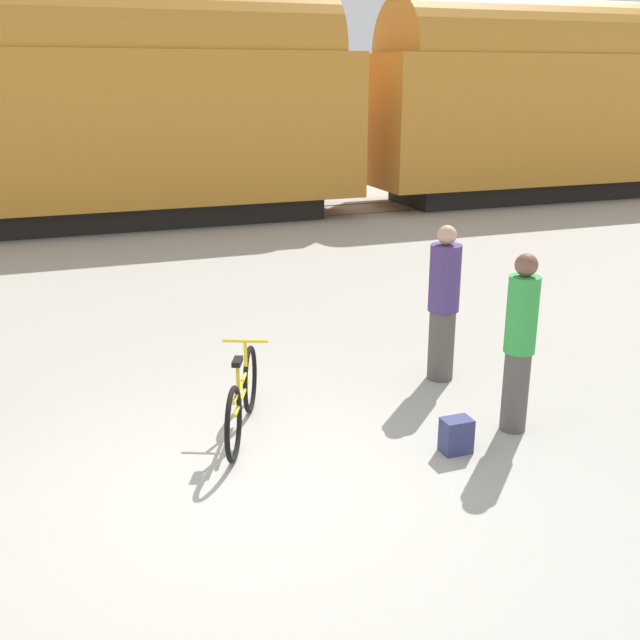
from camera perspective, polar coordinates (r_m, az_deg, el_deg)
ground_plane at (r=6.71m, az=-5.43°, el=-12.44°), size 80.00×80.00×0.00m
freight_train at (r=18.44m, az=-16.46°, el=15.62°), size 37.90×3.03×5.38m
rail_near at (r=18.04m, az=-15.48°, el=6.64°), size 49.90×0.07×0.01m
rail_far at (r=19.45m, az=-15.89°, el=7.40°), size 49.90×0.07×0.01m
bicycle_yellow at (r=7.44m, az=-5.96°, el=-5.95°), size 0.76×1.65×0.89m
person_in_green at (r=7.53m, az=14.96°, el=-1.68°), size 0.30×0.30×1.82m
person_in_purple at (r=8.66m, az=9.38°, el=1.22°), size 0.36×0.36×1.83m
backpack at (r=7.25m, az=10.34°, el=-8.65°), size 0.28×0.20×0.34m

